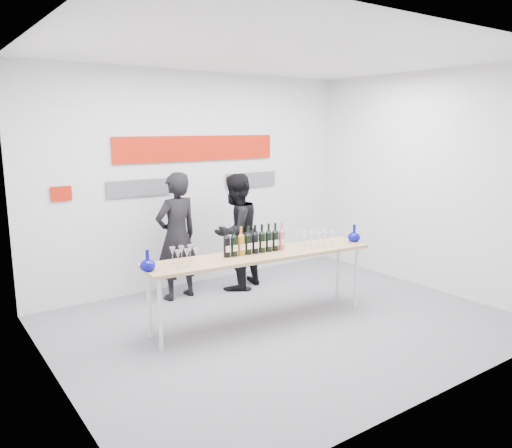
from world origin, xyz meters
The scene contains 12 objects.
ground centered at (0.00, 0.00, 0.00)m, with size 5.00×5.00×0.00m, color slate.
back_wall centered at (0.00, 2.00, 1.50)m, with size 5.00×0.04×3.00m, color silver.
signage centered at (-0.06, 1.97, 1.81)m, with size 3.38×0.02×0.79m.
tasting_table centered at (-0.19, 0.20, 0.76)m, with size 2.78×0.82×0.82m.
wine_bottles centered at (-0.23, 0.26, 0.99)m, with size 0.80×0.15×0.33m.
decanter_left centered at (-1.52, 0.30, 0.93)m, with size 0.16×0.16×0.21m, color #070785, non-canonical shape.
decanter_right centered at (1.14, 0.03, 0.93)m, with size 0.16×0.16×0.21m, color #070785, non-canonical shape.
glasses_left centered at (-1.11, 0.29, 0.91)m, with size 0.28×0.24×0.18m.
glasses_right centered at (0.56, 0.13, 0.91)m, with size 0.48×0.26×0.18m.
presenter_left centered at (-0.61, 1.51, 0.84)m, with size 0.61×0.40×1.68m, color black.
presenter_right centered at (0.25, 1.41, 0.81)m, with size 0.79×0.61×1.62m, color black.
mic_stand centered at (0.31, 1.26, 0.46)m, with size 0.18×0.18×1.51m.
Camera 1 is at (-3.42, -4.30, 2.25)m, focal length 35.00 mm.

